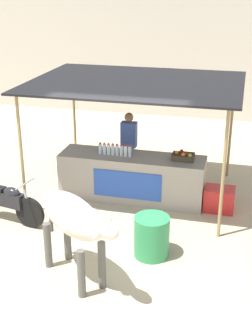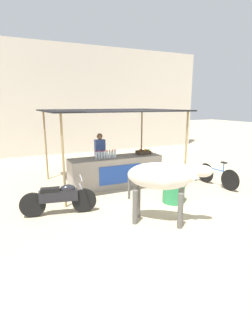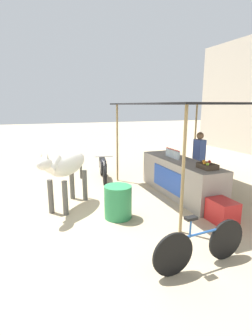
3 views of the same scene
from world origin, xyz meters
The scene contains 11 objects.
ground_plane centered at (0.00, 0.00, 0.00)m, with size 60.00×60.00×0.00m, color tan.
stall_counter centered at (0.00, 2.20, 0.48)m, with size 3.00×0.82×0.96m.
stall_awning centered at (0.00, 2.50, 2.34)m, with size 4.20×3.20×2.43m.
water_bottle_row centered at (-0.35, 2.15, 1.07)m, with size 0.70×0.07×0.25m.
fruit_crate centered at (1.04, 2.25, 1.03)m, with size 0.44×0.32×0.18m.
vendor_behind_counter centered at (-0.25, 2.95, 0.85)m, with size 0.34×0.22×1.65m.
cooler_box centered at (1.82, 2.10, 0.24)m, with size 0.60×0.44×0.48m, color red.
water_barrel centered at (0.84, 0.15, 0.36)m, with size 0.59×0.59×0.71m, color #2D8C51.
cow centered at (-0.16, -0.78, 1.03)m, with size 1.66×1.40×1.44m.
motorcycle_parked centered at (-2.11, 0.64, 0.43)m, with size 1.78×0.58×0.90m.
bicycle_leaning centered at (2.95, 0.74, 0.35)m, with size 0.17×1.66×0.85m.
Camera 3 is at (5.86, -1.53, 2.39)m, focal length 28.00 mm.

